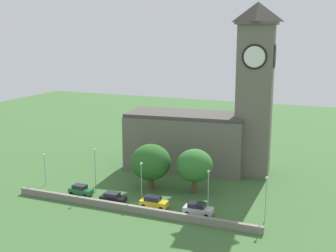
{
  "coord_description": "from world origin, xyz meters",
  "views": [
    {
      "loc": [
        30.86,
        -60.62,
        27.71
      ],
      "look_at": [
        1.64,
        9.66,
        11.61
      ],
      "focal_mm": 47.79,
      "sensor_mm": 36.0,
      "label": 1
    }
  ],
  "objects_px": {
    "streetlamp_east_mid": "(208,183)",
    "tree_churchyard": "(194,166)",
    "car_black": "(113,198)",
    "church": "(208,124)",
    "streetlamp_central": "(141,175)",
    "car_yellow": "(154,202)",
    "car_silver": "(198,209)",
    "tree_riverside_east": "(151,162)",
    "streetlamp_east_end": "(266,191)",
    "streetlamp_west_end": "(44,164)",
    "car_green": "(81,190)",
    "streetlamp_west_mid": "(95,164)"
  },
  "relations": [
    {
      "from": "streetlamp_east_mid",
      "to": "tree_churchyard",
      "type": "bearing_deg",
      "value": 126.24
    },
    {
      "from": "car_black",
      "to": "tree_churchyard",
      "type": "distance_m",
      "value": 15.0
    },
    {
      "from": "church",
      "to": "car_black",
      "type": "distance_m",
      "value": 26.62
    },
    {
      "from": "streetlamp_central",
      "to": "streetlamp_east_mid",
      "type": "bearing_deg",
      "value": 2.92
    },
    {
      "from": "church",
      "to": "car_yellow",
      "type": "height_order",
      "value": "church"
    },
    {
      "from": "car_silver",
      "to": "tree_churchyard",
      "type": "bearing_deg",
      "value": 112.61
    },
    {
      "from": "streetlamp_east_mid",
      "to": "tree_riverside_east",
      "type": "height_order",
      "value": "tree_riverside_east"
    },
    {
      "from": "streetlamp_east_end",
      "to": "tree_riverside_east",
      "type": "bearing_deg",
      "value": 163.98
    },
    {
      "from": "car_black",
      "to": "streetlamp_east_mid",
      "type": "xyz_separation_m",
      "value": [
        15.35,
        3.38,
        3.53
      ]
    },
    {
      "from": "car_yellow",
      "to": "streetlamp_east_mid",
      "type": "height_order",
      "value": "streetlamp_east_mid"
    },
    {
      "from": "car_silver",
      "to": "streetlamp_central",
      "type": "distance_m",
      "value": 11.46
    },
    {
      "from": "streetlamp_west_end",
      "to": "church",
      "type": "bearing_deg",
      "value": 40.29
    },
    {
      "from": "church",
      "to": "streetlamp_east_mid",
      "type": "bearing_deg",
      "value": -72.05
    },
    {
      "from": "streetlamp_central",
      "to": "streetlamp_east_mid",
      "type": "xyz_separation_m",
      "value": [
        11.46,
        0.58,
        -0.04
      ]
    },
    {
      "from": "streetlamp_central",
      "to": "tree_churchyard",
      "type": "height_order",
      "value": "tree_churchyard"
    },
    {
      "from": "church",
      "to": "streetlamp_central",
      "type": "xyz_separation_m",
      "value": [
        -4.91,
        -20.81,
        -5.04
      ]
    },
    {
      "from": "car_black",
      "to": "car_silver",
      "type": "distance_m",
      "value": 14.6
    },
    {
      "from": "car_yellow",
      "to": "streetlamp_east_end",
      "type": "xyz_separation_m",
      "value": [
        17.47,
        1.58,
        3.73
      ]
    },
    {
      "from": "car_black",
      "to": "streetlamp_west_end",
      "type": "relative_size",
      "value": 0.71
    },
    {
      "from": "church",
      "to": "car_green",
      "type": "bearing_deg",
      "value": -124.75
    },
    {
      "from": "car_yellow",
      "to": "car_silver",
      "type": "relative_size",
      "value": 0.98
    },
    {
      "from": "car_silver",
      "to": "church",
      "type": "bearing_deg",
      "value": 104.13
    },
    {
      "from": "car_green",
      "to": "streetlamp_west_end",
      "type": "xyz_separation_m",
      "value": [
        -8.84,
        1.84,
        3.21
      ]
    },
    {
      "from": "car_green",
      "to": "streetlamp_central",
      "type": "distance_m",
      "value": 11.52
    },
    {
      "from": "car_green",
      "to": "streetlamp_west_mid",
      "type": "relative_size",
      "value": 0.54
    },
    {
      "from": "car_black",
      "to": "streetlamp_west_mid",
      "type": "bearing_deg",
      "value": 148.8
    },
    {
      "from": "streetlamp_west_end",
      "to": "streetlamp_east_mid",
      "type": "bearing_deg",
      "value": 1.09
    },
    {
      "from": "streetlamp_east_mid",
      "to": "streetlamp_east_end",
      "type": "xyz_separation_m",
      "value": [
        9.26,
        -1.25,
        0.3
      ]
    },
    {
      "from": "streetlamp_east_end",
      "to": "tree_riverside_east",
      "type": "height_order",
      "value": "tree_riverside_east"
    },
    {
      "from": "car_black",
      "to": "streetlamp_east_end",
      "type": "relative_size",
      "value": 0.61
    },
    {
      "from": "car_green",
      "to": "streetlamp_east_mid",
      "type": "height_order",
      "value": "streetlamp_east_mid"
    },
    {
      "from": "car_black",
      "to": "streetlamp_west_end",
      "type": "bearing_deg",
      "value": 169.96
    },
    {
      "from": "tree_riverside_east",
      "to": "streetlamp_west_end",
      "type": "bearing_deg",
      "value": -163.66
    },
    {
      "from": "tree_churchyard",
      "to": "car_yellow",
      "type": "bearing_deg",
      "value": -112.92
    },
    {
      "from": "car_yellow",
      "to": "tree_riverside_east",
      "type": "bearing_deg",
      "value": 117.59
    },
    {
      "from": "streetlamp_east_mid",
      "to": "church",
      "type": "bearing_deg",
      "value": 107.95
    },
    {
      "from": "car_black",
      "to": "car_silver",
      "type": "xyz_separation_m",
      "value": [
        14.59,
        0.6,
        0.1
      ]
    },
    {
      "from": "streetlamp_east_end",
      "to": "car_green",
      "type": "bearing_deg",
      "value": -177.85
    },
    {
      "from": "streetlamp_west_mid",
      "to": "streetlamp_central",
      "type": "relative_size",
      "value": 1.2
    },
    {
      "from": "car_yellow",
      "to": "streetlamp_east_end",
      "type": "height_order",
      "value": "streetlamp_east_end"
    },
    {
      "from": "car_yellow",
      "to": "streetlamp_west_mid",
      "type": "bearing_deg",
      "value": 168.04
    },
    {
      "from": "car_silver",
      "to": "car_black",
      "type": "bearing_deg",
      "value": -177.64
    },
    {
      "from": "streetlamp_east_end",
      "to": "tree_churchyard",
      "type": "bearing_deg",
      "value": 151.92
    },
    {
      "from": "car_silver",
      "to": "streetlamp_east_end",
      "type": "height_order",
      "value": "streetlamp_east_end"
    },
    {
      "from": "church",
      "to": "car_black",
      "type": "height_order",
      "value": "church"
    },
    {
      "from": "streetlamp_west_end",
      "to": "streetlamp_east_end",
      "type": "height_order",
      "value": "streetlamp_east_end"
    },
    {
      "from": "streetlamp_central",
      "to": "tree_churchyard",
      "type": "distance_m",
      "value": 9.68
    },
    {
      "from": "car_black",
      "to": "streetlamp_east_end",
      "type": "distance_m",
      "value": 25.0
    },
    {
      "from": "car_green",
      "to": "car_yellow",
      "type": "height_order",
      "value": "car_yellow"
    },
    {
      "from": "car_yellow",
      "to": "streetlamp_west_end",
      "type": "xyz_separation_m",
      "value": [
        -22.9,
        2.24,
        3.15
      ]
    }
  ]
}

